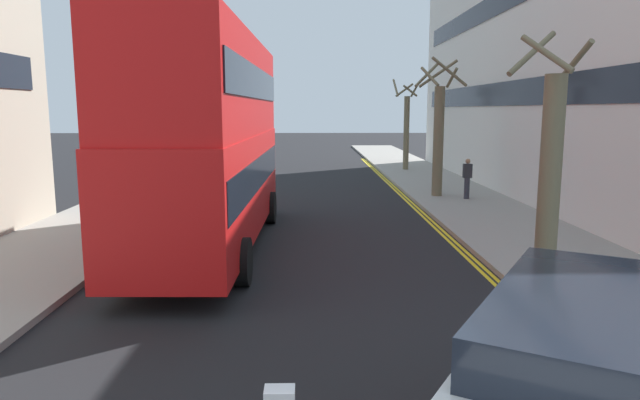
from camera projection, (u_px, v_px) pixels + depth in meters
sidewalk_right at (512, 229)px, 17.38m from camera, size 4.00×80.00×0.14m
sidewalk_left at (86, 231)px, 17.14m from camera, size 4.00×80.00×0.14m
kerb_line_outer at (461, 247)px, 15.38m from camera, size 0.10×56.00×0.01m
kerb_line_inner at (456, 247)px, 15.38m from camera, size 0.10×56.00×0.01m
double_decker_bus_away at (211, 135)px, 14.90m from camera, size 2.96×10.85×5.64m
pedestrian_far at (467, 178)px, 22.77m from camera, size 0.34×0.22×1.62m
street_tree_near at (406, 127)px, 33.75m from camera, size 1.37×1.46×5.37m
street_tree_mid at (438, 134)px, 23.36m from camera, size 2.00×2.04×5.64m
street_tree_far at (550, 173)px, 11.51m from camera, size 1.47×1.71×5.20m
townhouse_terrace_right at (603, 64)px, 25.46m from camera, size 10.08×28.00×11.48m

